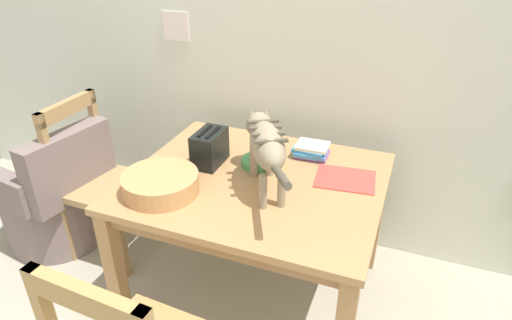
% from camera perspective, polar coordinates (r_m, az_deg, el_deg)
% --- Properties ---
extents(wall_rear, '(5.26, 0.11, 2.50)m').
position_cam_1_polar(wall_rear, '(2.48, 7.06, 15.82)').
color(wall_rear, silver).
rests_on(wall_rear, ground_plane).
extents(dining_table, '(1.17, 0.99, 0.72)m').
position_cam_1_polar(dining_table, '(2.12, 0.00, -4.43)').
color(dining_table, '#AE7F50').
rests_on(dining_table, ground_plane).
extents(cat, '(0.40, 0.63, 0.31)m').
position_cam_1_polar(cat, '(1.91, 1.29, 2.14)').
color(cat, gray).
rests_on(cat, dining_table).
extents(saucer_bowl, '(0.17, 0.17, 0.04)m').
position_cam_1_polar(saucer_bowl, '(2.18, 0.34, -0.24)').
color(saucer_bowl, '#459C55').
rests_on(saucer_bowl, dining_table).
extents(coffee_mug, '(0.13, 0.09, 0.09)m').
position_cam_1_polar(coffee_mug, '(2.15, 0.43, 1.16)').
color(coffee_mug, silver).
rests_on(coffee_mug, saucer_bowl).
extents(magazine, '(0.29, 0.25, 0.01)m').
position_cam_1_polar(magazine, '(2.11, 11.48, -2.41)').
color(magazine, '#D5443C').
rests_on(magazine, dining_table).
extents(book_stack, '(0.18, 0.15, 0.07)m').
position_cam_1_polar(book_stack, '(2.27, 7.18, 1.25)').
color(book_stack, '#9A4DA4').
rests_on(book_stack, dining_table).
extents(wicker_basket, '(0.34, 0.34, 0.09)m').
position_cam_1_polar(wicker_basket, '(2.00, -12.24, -2.95)').
color(wicker_basket, tan).
rests_on(wicker_basket, dining_table).
extents(toaster, '(0.12, 0.20, 0.18)m').
position_cam_1_polar(toaster, '(2.18, -6.01, 1.57)').
color(toaster, black).
rests_on(toaster, dining_table).
extents(wooden_chair_far, '(0.42, 0.42, 0.94)m').
position_cam_1_polar(wooden_chair_far, '(2.69, -19.25, -2.78)').
color(wooden_chair_far, '#A78354').
rests_on(wooden_chair_far, ground_plane).
extents(wicker_armchair, '(0.64, 0.66, 0.78)m').
position_cam_1_polar(wicker_armchair, '(2.98, -24.31, -4.83)').
color(wicker_armchair, slate).
rests_on(wicker_armchair, ground_plane).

